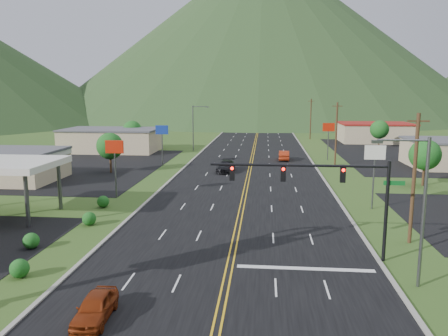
# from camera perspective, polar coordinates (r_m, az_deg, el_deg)

# --- Properties ---
(traffic_signal) EXTENTS (13.10, 0.43, 7.00)m
(traffic_signal) POSITION_cam_1_polar(r_m,az_deg,el_deg) (30.49, 13.33, -2.08)
(traffic_signal) COLOR black
(traffic_signal) RESTS_ON ground
(streetlight_east) EXTENTS (3.28, 0.25, 9.00)m
(streetlight_east) POSITION_cam_1_polar(r_m,az_deg,el_deg) (27.81, 24.09, -4.14)
(streetlight_east) COLOR #59595E
(streetlight_east) RESTS_ON ground
(streetlight_west) EXTENTS (3.28, 0.25, 9.00)m
(streetlight_west) POSITION_cam_1_polar(r_m,az_deg,el_deg) (86.91, -3.86, 5.63)
(streetlight_west) COLOR #59595E
(streetlight_west) RESTS_ON ground
(gas_canopy) EXTENTS (10.00, 8.00, 5.30)m
(gas_canopy) POSITION_cam_1_polar(r_m,az_deg,el_deg) (45.17, -27.11, 0.32)
(gas_canopy) COLOR white
(gas_canopy) RESTS_ON ground
(building_west_mid) EXTENTS (14.40, 10.40, 4.10)m
(building_west_mid) POSITION_cam_1_polar(r_m,az_deg,el_deg) (64.22, -26.89, 0.50)
(building_west_mid) COLOR #CDB18E
(building_west_mid) RESTS_ON ground
(building_west_far) EXTENTS (18.40, 11.40, 4.50)m
(building_west_far) POSITION_cam_1_polar(r_m,az_deg,el_deg) (89.33, -14.45, 3.58)
(building_west_far) COLOR #CDB18E
(building_west_far) RESTS_ON ground
(building_east_far) EXTENTS (16.40, 12.40, 4.50)m
(building_east_far) POSITION_cam_1_polar(r_m,az_deg,el_deg) (109.06, 19.09, 4.42)
(building_east_far) COLOR #CDB18E
(building_east_far) RESTS_ON ground
(pole_sign_west_a) EXTENTS (2.00, 0.18, 6.40)m
(pole_sign_west_a) POSITION_cam_1_polar(r_m,az_deg,el_deg) (48.79, -14.09, 1.95)
(pole_sign_west_a) COLOR #59595E
(pole_sign_west_a) RESTS_ON ground
(pole_sign_west_b) EXTENTS (2.00, 0.18, 6.40)m
(pole_sign_west_b) POSITION_cam_1_polar(r_m,az_deg,el_deg) (69.78, -8.11, 4.43)
(pole_sign_west_b) COLOR #59595E
(pole_sign_west_b) RESTS_ON ground
(pole_sign_east_a) EXTENTS (2.00, 0.18, 6.40)m
(pole_sign_east_a) POSITION_cam_1_polar(r_m,az_deg,el_deg) (45.34, 19.09, 1.13)
(pole_sign_east_a) COLOR #59595E
(pole_sign_east_a) RESTS_ON ground
(pole_sign_east_b) EXTENTS (2.00, 0.18, 6.40)m
(pole_sign_east_b) POSITION_cam_1_polar(r_m,az_deg,el_deg) (76.60, 13.50, 4.73)
(pole_sign_east_b) COLOR #59595E
(pole_sign_east_b) RESTS_ON ground
(tree_west_a) EXTENTS (3.84, 3.84, 5.82)m
(tree_west_a) POSITION_cam_1_polar(r_m,az_deg,el_deg) (64.95, -14.68, 2.78)
(tree_west_a) COLOR #382314
(tree_west_a) RESTS_ON ground
(tree_west_b) EXTENTS (3.84, 3.84, 5.82)m
(tree_west_b) POSITION_cam_1_polar(r_m,az_deg,el_deg) (92.01, -11.89, 4.87)
(tree_west_b) COLOR #382314
(tree_west_b) RESTS_ON ground
(tree_east_a) EXTENTS (3.84, 3.84, 5.82)m
(tree_east_a) POSITION_cam_1_polar(r_m,az_deg,el_deg) (59.47, 24.77, 1.58)
(tree_east_a) COLOR #382314
(tree_east_a) RESTS_ON ground
(tree_east_b) EXTENTS (3.84, 3.84, 5.82)m
(tree_east_b) POSITION_cam_1_polar(r_m,az_deg,el_deg) (96.84, 19.64, 4.75)
(tree_east_b) COLOR #382314
(tree_east_b) RESTS_ON ground
(utility_pole_a) EXTENTS (1.60, 0.28, 10.00)m
(utility_pole_a) POSITION_cam_1_polar(r_m,az_deg,el_deg) (35.98, 23.57, -1.18)
(utility_pole_a) COLOR #382314
(utility_pole_a) RESTS_ON ground
(utility_pole_b) EXTENTS (1.60, 0.28, 10.00)m
(utility_pole_b) POSITION_cam_1_polar(r_m,az_deg,el_deg) (71.74, 14.45, 4.42)
(utility_pole_b) COLOR #382314
(utility_pole_b) RESTS_ON ground
(utility_pole_c) EXTENTS (1.60, 0.28, 10.00)m
(utility_pole_c) POSITION_cam_1_polar(r_m,az_deg,el_deg) (111.32, 11.25, 6.35)
(utility_pole_c) COLOR #382314
(utility_pole_c) RESTS_ON ground
(utility_pole_d) EXTENTS (1.60, 0.28, 10.00)m
(utility_pole_d) POSITION_cam_1_polar(r_m,az_deg,el_deg) (151.12, 9.73, 7.26)
(utility_pole_d) COLOR #382314
(utility_pole_d) RESTS_ON ground
(mountain_n) EXTENTS (220.00, 220.00, 85.00)m
(mountain_n) POSITION_cam_1_polar(r_m,az_deg,el_deg) (237.61, 5.02, 17.27)
(mountain_n) COLOR #1E3116
(mountain_n) RESTS_ON ground
(car_red_near) EXTENTS (1.77, 4.01, 1.34)m
(car_red_near) POSITION_cam_1_polar(r_m,az_deg,el_deg) (24.19, -16.47, -17.14)
(car_red_near) COLOR maroon
(car_red_near) RESTS_ON ground
(car_dark_mid) EXTENTS (2.63, 5.62, 1.59)m
(car_dark_mid) POSITION_cam_1_polar(r_m,az_deg,el_deg) (63.93, 0.24, 0.19)
(car_dark_mid) COLOR black
(car_dark_mid) RESTS_ON ground
(car_red_far) EXTENTS (1.91, 5.00, 1.63)m
(car_red_far) POSITION_cam_1_polar(r_m,az_deg,el_deg) (75.76, 7.85, 1.63)
(car_red_far) COLOR #9E2A11
(car_red_far) RESTS_ON ground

